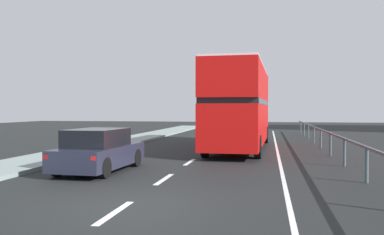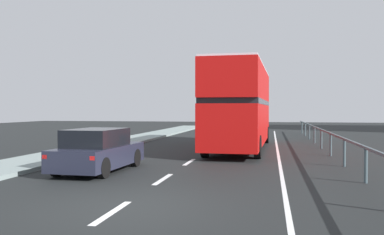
{
  "view_description": "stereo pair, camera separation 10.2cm",
  "coord_description": "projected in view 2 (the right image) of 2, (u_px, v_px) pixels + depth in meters",
  "views": [
    {
      "loc": [
        3.05,
        -8.73,
        2.1
      ],
      "look_at": [
        -0.35,
        9.85,
        1.72
      ],
      "focal_mm": 39.04,
      "sensor_mm": 36.0,
      "label": 1
    },
    {
      "loc": [
        3.16,
        -8.71,
        2.1
      ],
      "look_at": [
        -0.35,
        9.85,
        1.72
      ],
      "focal_mm": 39.04,
      "sensor_mm": 36.0,
      "label": 2
    }
  ],
  "objects": [
    {
      "name": "bridge_side_railing",
      "position": [
        337.0,
        140.0,
        16.93
      ],
      "size": [
        0.1,
        42.0,
        1.04
      ],
      "color": "#43545A",
      "rests_on": "ground"
    },
    {
      "name": "lane_paint_markings",
      "position": [
        245.0,
        160.0,
        17.03
      ],
      "size": [
        3.65,
        46.0,
        0.01
      ],
      "color": "silver",
      "rests_on": "ground"
    },
    {
      "name": "ground_plane",
      "position": [
        125.0,
        206.0,
        9.19
      ],
      "size": [
        73.82,
        120.0,
        0.1
      ],
      "primitive_type": "cube",
      "color": "black"
    },
    {
      "name": "double_decker_bus_red",
      "position": [
        241.0,
        105.0,
        21.86
      ],
      "size": [
        2.85,
        11.52,
        4.3
      ],
      "rotation": [
        0.0,
        0.0,
        -0.03
      ],
      "color": "red",
      "rests_on": "ground"
    },
    {
      "name": "hatchback_car_near",
      "position": [
        98.0,
        151.0,
        14.05
      ],
      "size": [
        1.91,
        4.17,
        1.44
      ],
      "rotation": [
        0.0,
        0.0,
        -0.04
      ],
      "color": "#222536",
      "rests_on": "ground"
    }
  ]
}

